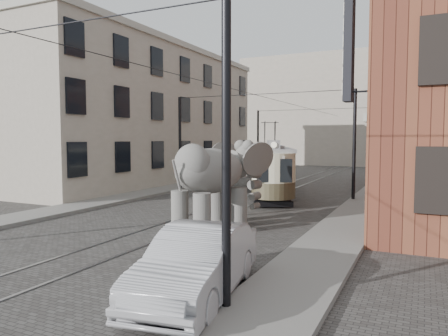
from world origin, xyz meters
The scene contains 10 objects.
ground centered at (0.00, 0.00, 0.00)m, with size 120.00×120.00×0.00m, color #464441.
tram_rails centered at (0.00, 0.00, 0.01)m, with size 1.54×80.00×0.02m, color slate, non-canonical shape.
sidewalk_right centered at (6.00, 0.00, 0.07)m, with size 2.00×60.00×0.15m, color slate.
sidewalk_left centered at (-6.50, 0.00, 0.07)m, with size 2.00×60.00×0.15m, color slate.
stucco_building centered at (-11.00, 10.00, 5.00)m, with size 7.00×24.00×10.00m, color #A19685.
distant_block centered at (0.00, 40.00, 7.00)m, with size 28.00×10.00×14.00m, color #A19685.
catenary centered at (-0.20, 5.00, 3.00)m, with size 11.00×30.20×6.00m, color black, non-canonical shape.
tram centered at (0.11, 7.04, 2.19)m, with size 2.28×11.04×4.38m, color beige, non-canonical shape.
elephant centered at (1.45, -3.41, 1.67)m, with size 3.01×5.47×3.35m, color slate, non-canonical shape.
parked_car centered at (4.30, -9.52, 0.75)m, with size 1.59×4.53×1.49m, color #A4A4A8.
Camera 1 is at (8.58, -17.19, 3.37)m, focal length 33.79 mm.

